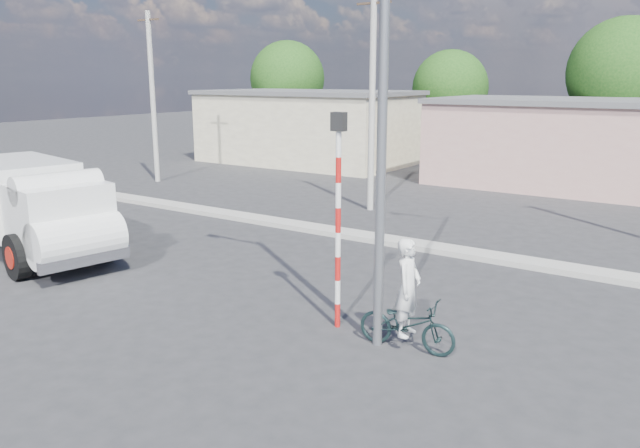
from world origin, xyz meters
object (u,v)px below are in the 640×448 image
Objects in this scene: truck at (35,206)px; traffic_pole at (338,203)px; cyclist at (408,303)px; streetlight at (375,80)px; bicycle at (407,324)px.

truck is 1.56× the size of traffic_pole.
cyclist is at bearing -6.55° from traffic_pole.
streetlight is (0.94, -0.30, 2.37)m from traffic_pole.
truck is at bearing 86.62° from cyclist.
streetlight is (-0.72, -0.11, 4.04)m from cyclist.
truck is 3.67× the size of cyclist.
cyclist is (11.42, 0.29, -0.55)m from truck.
bicycle is at bearing 13.22° from truck.
streetlight is (10.70, 0.18, 3.48)m from truck.
streetlight reaches higher than cyclist.
cyclist is 0.21× the size of streetlight.
streetlight is at bearing 93.78° from cyclist.
traffic_pole reaches higher than truck.
streetlight is (-0.72, -0.11, 4.46)m from bicycle.
cyclist is 4.10m from streetlight.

